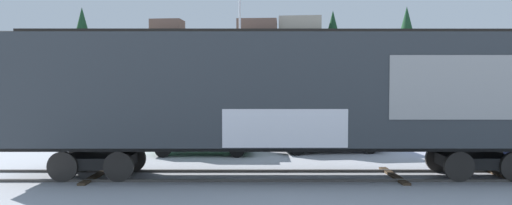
{
  "coord_description": "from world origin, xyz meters",
  "views": [
    {
      "loc": [
        -1.55,
        -13.79,
        2.99
      ],
      "look_at": [
        -1.44,
        2.53,
        2.26
      ],
      "focal_mm": 30.58,
      "sensor_mm": 36.0,
      "label": 1
    }
  ],
  "objects_px": {
    "freight_car": "(288,92)",
    "flagpole": "(242,34)",
    "parked_car_blue": "(479,135)",
    "parked_car_black": "(327,132)",
    "parked_car_green": "(201,135)"
  },
  "relations": [
    {
      "from": "freight_car",
      "to": "flagpole",
      "type": "bearing_deg",
      "value": 98.42
    },
    {
      "from": "freight_car",
      "to": "parked_car_blue",
      "type": "bearing_deg",
      "value": 28.14
    },
    {
      "from": "freight_car",
      "to": "parked_car_blue",
      "type": "distance_m",
      "value": 9.86
    },
    {
      "from": "freight_car",
      "to": "parked_car_green",
      "type": "distance_m",
      "value": 5.94
    },
    {
      "from": "freight_car",
      "to": "flagpole",
      "type": "relative_size",
      "value": 1.88
    },
    {
      "from": "flagpole",
      "to": "freight_car",
      "type": "bearing_deg",
      "value": -81.58
    },
    {
      "from": "flagpole",
      "to": "parked_car_black",
      "type": "relative_size",
      "value": 2.01
    },
    {
      "from": "parked_car_green",
      "to": "flagpole",
      "type": "bearing_deg",
      "value": 78.25
    },
    {
      "from": "freight_car",
      "to": "flagpole",
      "type": "height_order",
      "value": "flagpole"
    },
    {
      "from": "flagpole",
      "to": "parked_car_black",
      "type": "height_order",
      "value": "flagpole"
    },
    {
      "from": "freight_car",
      "to": "parked_car_blue",
      "type": "xyz_separation_m",
      "value": [
        8.53,
        4.56,
        -1.91
      ]
    },
    {
      "from": "flagpole",
      "to": "parked_car_blue",
      "type": "relative_size",
      "value": 2.2
    },
    {
      "from": "parked_car_green",
      "to": "parked_car_blue",
      "type": "distance_m",
      "value": 11.82
    },
    {
      "from": "freight_car",
      "to": "parked_car_black",
      "type": "distance_m",
      "value": 5.84
    },
    {
      "from": "parked_car_black",
      "to": "flagpole",
      "type": "bearing_deg",
      "value": 119.89
    }
  ]
}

